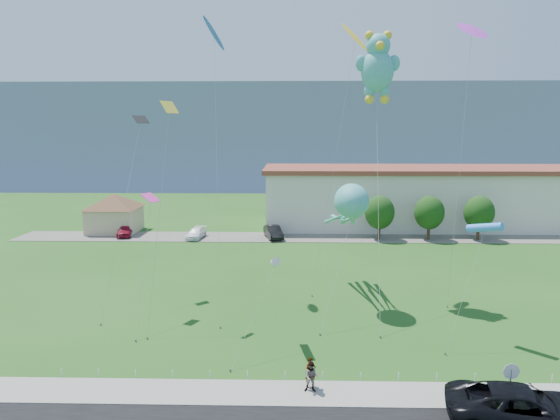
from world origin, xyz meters
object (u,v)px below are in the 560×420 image
(pavilion, at_px, (114,209))
(pedestrian_left, at_px, (310,372))
(parked_car_red, at_px, (125,231))
(octopus_kite, at_px, (349,208))
(pedestrian_right, at_px, (312,377))
(parked_car_white, at_px, (196,233))
(warehouse, at_px, (482,196))
(parked_car_black, at_px, (273,232))
(stop_sign, at_px, (511,376))
(suv, at_px, (525,409))
(teddy_bear_kite, at_px, (378,66))

(pavilion, distance_m, pedestrian_left, 46.99)
(parked_car_red, xyz_separation_m, octopus_kite, (25.35, -23.69, 6.55))
(pedestrian_right, xyz_separation_m, parked_car_white, (-12.87, 36.63, -0.20))
(pedestrian_right, bearing_deg, parked_car_red, 125.40)
(warehouse, bearing_deg, octopus_kite, -124.32)
(warehouse, xyz_separation_m, parked_car_black, (-28.96, -9.72, -3.29))
(warehouse, relative_size, parked_car_red, 14.57)
(stop_sign, relative_size, parked_car_red, 0.60)
(pavilion, relative_size, stop_sign, 3.68)
(pavilion, height_order, stop_sign, pavilion)
(pavilion, height_order, octopus_kite, octopus_kite)
(pavilion, bearing_deg, suv, -52.31)
(suv, xyz_separation_m, teddy_bear_kite, (-3.71, 19.24, 17.12))
(suv, height_order, teddy_bear_kite, teddy_bear_kite)
(pedestrian_right, bearing_deg, teddy_bear_kite, 76.32)
(warehouse, height_order, parked_car_white, warehouse)
(pavilion, height_order, parked_car_red, pavilion)
(pavilion, bearing_deg, octopus_kite, -43.94)
(suv, bearing_deg, pedestrian_right, 82.59)
(stop_sign, relative_size, parked_car_white, 0.59)
(warehouse, distance_m, teddy_bear_kite, 38.92)
(teddy_bear_kite, bearing_deg, warehouse, 56.40)
(warehouse, bearing_deg, pavilion, -173.16)
(stop_sign, bearing_deg, pedestrian_left, 167.41)
(pavilion, distance_m, warehouse, 50.37)
(parked_car_white, bearing_deg, warehouse, 21.99)
(stop_sign, relative_size, teddy_bear_kite, 0.12)
(parked_car_white, bearing_deg, suv, -53.29)
(pavilion, height_order, parked_car_white, pavilion)
(warehouse, height_order, pedestrian_right, warehouse)
(pedestrian_right, relative_size, octopus_kite, 0.13)
(suv, bearing_deg, parked_car_black, 27.50)
(pedestrian_left, relative_size, parked_car_black, 0.33)
(stop_sign, relative_size, octopus_kite, 0.21)
(pavilion, xyz_separation_m, parked_car_black, (21.04, -3.72, -2.18))
(pedestrian_left, relative_size, teddy_bear_kite, 0.08)
(pedestrian_left, distance_m, parked_car_black, 36.58)
(pedestrian_right, bearing_deg, parked_car_white, 114.41)
(parked_car_black, bearing_deg, pedestrian_left, -99.33)
(stop_sign, height_order, pedestrian_right, stop_sign)
(teddy_bear_kite, bearing_deg, pedestrian_right, -108.72)
(parked_car_white, height_order, teddy_bear_kite, teddy_bear_kite)
(pedestrian_left, height_order, parked_car_black, pedestrian_left)
(pavilion, xyz_separation_m, octopus_kite, (27.69, -26.68, 4.30))
(warehouse, bearing_deg, parked_car_black, -161.45)
(pavilion, distance_m, pedestrian_right, 47.40)
(parked_car_red, xyz_separation_m, teddy_bear_kite, (27.56, -21.26, 17.33))
(pedestrian_right, relative_size, teddy_bear_kite, 0.08)
(parked_car_red, relative_size, teddy_bear_kite, 0.20)
(warehouse, height_order, suv, warehouse)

